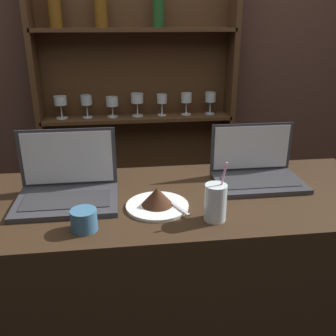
# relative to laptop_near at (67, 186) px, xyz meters

# --- Properties ---
(bar_counter) EXTENTS (1.61, 0.61, 1.01)m
(bar_counter) POSITION_rel_laptop_near_xyz_m (0.37, -0.03, -0.56)
(bar_counter) COLOR black
(bar_counter) RESTS_ON ground_plane
(back_wall) EXTENTS (7.00, 0.06, 2.70)m
(back_wall) POSITION_rel_laptop_near_xyz_m (0.37, 1.04, 0.29)
(back_wall) COLOR #4C3328
(back_wall) RESTS_ON ground_plane
(back_shelf) EXTENTS (1.13, 0.18, 1.95)m
(back_shelf) POSITION_rel_laptop_near_xyz_m (0.29, 0.96, -0.04)
(back_shelf) COLOR #472D19
(back_shelf) RESTS_ON ground_plane
(laptop_near) EXTENTS (0.35, 0.25, 0.24)m
(laptop_near) POSITION_rel_laptop_near_xyz_m (0.00, 0.00, 0.00)
(laptop_near) COLOR #333338
(laptop_near) RESTS_ON bar_counter
(laptop_far) EXTENTS (0.34, 0.23, 0.22)m
(laptop_far) POSITION_rel_laptop_near_xyz_m (0.72, 0.07, -0.00)
(laptop_far) COLOR #333338
(laptop_far) RESTS_ON bar_counter
(cake_plate) EXTENTS (0.22, 0.22, 0.07)m
(cake_plate) POSITION_rel_laptop_near_xyz_m (0.31, -0.11, -0.02)
(cake_plate) COLOR white
(cake_plate) RESTS_ON bar_counter
(water_glass) EXTENTS (0.07, 0.07, 0.19)m
(water_glass) POSITION_rel_laptop_near_xyz_m (0.48, -0.22, 0.01)
(water_glass) COLOR silver
(water_glass) RESTS_ON bar_counter
(coffee_cup) EXTENTS (0.08, 0.08, 0.07)m
(coffee_cup) POSITION_rel_laptop_near_xyz_m (0.07, -0.23, -0.02)
(coffee_cup) COLOR #38668C
(coffee_cup) RESTS_ON bar_counter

